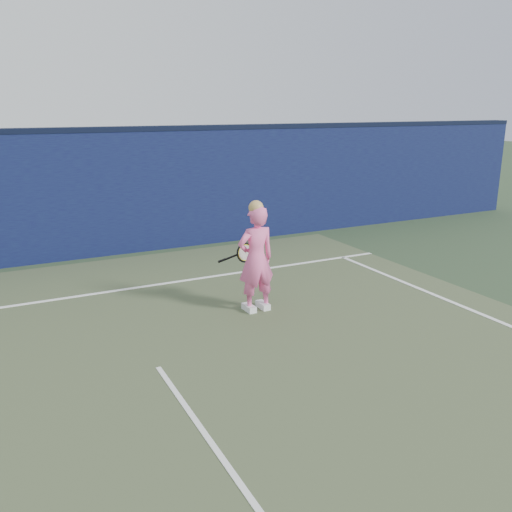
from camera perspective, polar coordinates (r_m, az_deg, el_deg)
ground at (r=5.83m, az=-7.31°, el=-15.67°), size 80.00×80.00×0.00m
backstop_wall at (r=11.48m, az=-18.54°, el=5.95°), size 24.00×0.40×2.50m
wall_cap at (r=11.35m, az=-19.11°, el=12.42°), size 24.00×0.42×0.10m
player at (r=8.04m, az=0.00°, el=-0.28°), size 0.60×0.40×1.69m
racket at (r=8.39m, az=-1.34°, el=0.30°), size 0.59×0.15×0.32m
court_lines at (r=5.55m, az=-6.12°, el=-17.18°), size 11.00×12.04×0.01m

